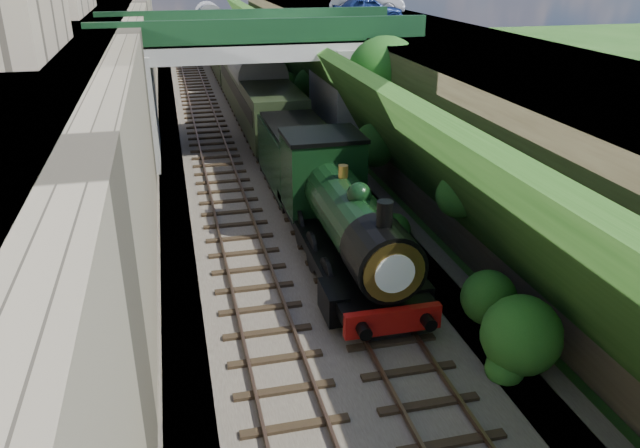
{
  "coord_description": "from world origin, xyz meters",
  "views": [
    {
      "loc": [
        -4.05,
        -8.83,
        9.94
      ],
      "look_at": [
        0.0,
        7.92,
        2.5
      ],
      "focal_mm": 35.0,
      "sensor_mm": 36.0,
      "label": 1
    }
  ],
  "objects_px": {
    "road_bridge": "(266,77)",
    "car_silver": "(367,1)",
    "tree": "(386,78)",
    "tender": "(299,161)",
    "car_blue": "(368,10)",
    "locomotive": "(344,219)"
  },
  "relations": [
    {
      "from": "road_bridge",
      "to": "car_silver",
      "type": "xyz_separation_m",
      "value": [
        8.64,
        9.89,
        3.0
      ]
    },
    {
      "from": "road_bridge",
      "to": "tree",
      "type": "bearing_deg",
      "value": -43.9
    },
    {
      "from": "road_bridge",
      "to": "tender",
      "type": "bearing_deg",
      "value": -87.94
    },
    {
      "from": "road_bridge",
      "to": "tree",
      "type": "height_order",
      "value": "road_bridge"
    },
    {
      "from": "car_blue",
      "to": "locomotive",
      "type": "height_order",
      "value": "car_blue"
    },
    {
      "from": "car_blue",
      "to": "locomotive",
      "type": "bearing_deg",
      "value": 158.65
    },
    {
      "from": "car_blue",
      "to": "tender",
      "type": "xyz_separation_m",
      "value": [
        -6.68,
        -11.61,
        -5.35
      ]
    },
    {
      "from": "car_silver",
      "to": "locomotive",
      "type": "relative_size",
      "value": 0.49
    },
    {
      "from": "road_bridge",
      "to": "tender",
      "type": "xyz_separation_m",
      "value": [
        0.26,
        -7.11,
        -2.46
      ]
    },
    {
      "from": "road_bridge",
      "to": "locomotive",
      "type": "bearing_deg",
      "value": -88.99
    },
    {
      "from": "tree",
      "to": "locomotive",
      "type": "bearing_deg",
      "value": -115.94
    },
    {
      "from": "tree",
      "to": "car_blue",
      "type": "relative_size",
      "value": 1.56
    },
    {
      "from": "road_bridge",
      "to": "car_blue",
      "type": "distance_m",
      "value": 8.76
    },
    {
      "from": "tree",
      "to": "tender",
      "type": "xyz_separation_m",
      "value": [
        -4.71,
        -2.33,
        -3.03
      ]
    },
    {
      "from": "tree",
      "to": "tender",
      "type": "height_order",
      "value": "tree"
    },
    {
      "from": "road_bridge",
      "to": "locomotive",
      "type": "height_order",
      "value": "road_bridge"
    },
    {
      "from": "road_bridge",
      "to": "car_blue",
      "type": "relative_size",
      "value": 3.79
    },
    {
      "from": "tree",
      "to": "car_silver",
      "type": "xyz_separation_m",
      "value": [
        3.67,
        14.67,
        2.43
      ]
    },
    {
      "from": "road_bridge",
      "to": "car_silver",
      "type": "relative_size",
      "value": 3.17
    },
    {
      "from": "car_blue",
      "to": "locomotive",
      "type": "relative_size",
      "value": 0.41
    },
    {
      "from": "tree",
      "to": "tender",
      "type": "bearing_deg",
      "value": -153.71
    },
    {
      "from": "tender",
      "to": "locomotive",
      "type": "bearing_deg",
      "value": -90.0
    }
  ]
}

